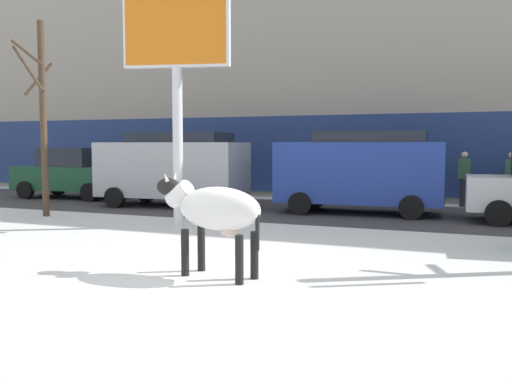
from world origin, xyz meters
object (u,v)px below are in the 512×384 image
Objects in this scene: billboard at (176,43)px; pedestrian_far_left at (511,180)px; bare_tree_far_back at (42,113)px; car_blue_van at (361,170)px; pedestrian_by_cars at (464,179)px; car_darkgreen_sedan at (72,173)px; car_silver_van at (173,167)px; cow_holstein at (217,210)px.

pedestrian_far_left is at bearing 44.44° from billboard.
pedestrian_far_left is 0.33× the size of bare_tree_far_back.
car_blue_van is at bearing 26.97° from bare_tree_far_back.
bare_tree_far_back is (-4.39, 0.31, -1.51)m from billboard.
billboard is at bearing -128.68° from car_blue_van.
pedestrian_far_left is (7.41, 7.27, -3.43)m from billboard.
pedestrian_by_cars is 1.00× the size of pedestrian_far_left.
car_silver_van reaches higher than car_darkgreen_sedan.
car_blue_van is 2.72× the size of pedestrian_by_cars.
car_darkgreen_sedan is (-10.39, 8.95, -0.09)m from cow_holstein.
car_silver_van is 0.90× the size of bare_tree_far_back.
cow_holstein is at bearing -53.20° from billboard.
cow_holstein is 8.93m from bare_tree_far_back.
bare_tree_far_back is (-10.45, -6.96, 1.93)m from pedestrian_by_cars.
cow_holstein is 0.41× the size of car_silver_van.
car_silver_van reaches higher than pedestrian_far_left.
car_silver_van is (-2.42, 3.78, -3.07)m from billboard.
billboard is at bearing -4.01° from bare_tree_far_back.
pedestrian_far_left is (14.69, 2.49, -0.03)m from car_darkgreen_sedan.
billboard is (-3.12, 4.17, 3.31)m from cow_holstein.
car_blue_van is at bearing 51.32° from billboard.
bare_tree_far_back is (-1.96, -3.47, 1.56)m from car_silver_van.
billboard is 1.18× the size of car_silver_van.
cow_holstein is at bearing -104.42° from pedestrian_by_cars.
billboard is at bearing 126.80° from cow_holstein.
pedestrian_by_cars is at bearing 10.58° from car_darkgreen_sedan.
pedestrian_far_left is at bearing 36.85° from car_blue_van.
car_blue_van reaches higher than pedestrian_by_cars.
car_darkgreen_sedan is at bearing 146.70° from billboard.
cow_holstein is 8.46m from car_blue_van.
cow_holstein is at bearing -110.57° from pedestrian_far_left.
pedestrian_by_cars is 0.33× the size of bare_tree_far_back.
billboard reaches higher than pedestrian_far_left.
car_darkgreen_sedan reaches higher than pedestrian_by_cars.
bare_tree_far_back is (-11.80, -6.96, 1.93)m from pedestrian_far_left.
cow_holstein is at bearing -30.82° from bare_tree_far_back.
cow_holstein is at bearing -92.10° from car_blue_van.
pedestrian_far_left is (3.98, 2.99, -0.36)m from car_blue_van.
billboard is 3.21× the size of pedestrian_by_cars.
car_darkgreen_sedan is 13.56m from pedestrian_by_cars.
cow_holstein is at bearing -40.73° from car_darkgreen_sedan.
car_blue_van is at bearing -2.64° from car_darkgreen_sedan.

